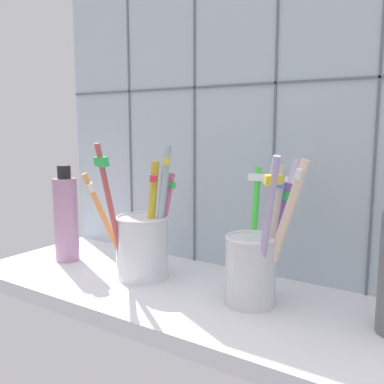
# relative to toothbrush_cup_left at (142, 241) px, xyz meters

# --- Properties ---
(counter_slab) EXTENTS (0.64, 0.22, 0.02)m
(counter_slab) POSITION_rel_toothbrush_cup_left_xyz_m (0.08, -0.01, -0.06)
(counter_slab) COLOR silver
(counter_slab) RESTS_ON ground
(tile_wall_back) EXTENTS (0.64, 0.02, 0.45)m
(tile_wall_back) POSITION_rel_toothbrush_cup_left_xyz_m (0.08, 0.11, 0.15)
(tile_wall_back) COLOR #B2C1CC
(tile_wall_back) RESTS_ON ground
(toothbrush_cup_left) EXTENTS (0.10, 0.10, 0.19)m
(toothbrush_cup_left) POSITION_rel_toothbrush_cup_left_xyz_m (0.00, 0.00, 0.00)
(toothbrush_cup_left) COLOR silver
(toothbrush_cup_left) RESTS_ON counter_slab
(toothbrush_cup_right) EXTENTS (0.10, 0.12, 0.18)m
(toothbrush_cup_right) POSITION_rel_toothbrush_cup_left_xyz_m (0.17, 0.00, 0.00)
(toothbrush_cup_right) COLOR silver
(toothbrush_cup_right) RESTS_ON counter_slab
(soap_bottle) EXTENTS (0.04, 0.04, 0.15)m
(soap_bottle) POSITION_rel_toothbrush_cup_left_xyz_m (-0.15, -0.00, 0.02)
(soap_bottle) COLOR #B17EA4
(soap_bottle) RESTS_ON counter_slab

